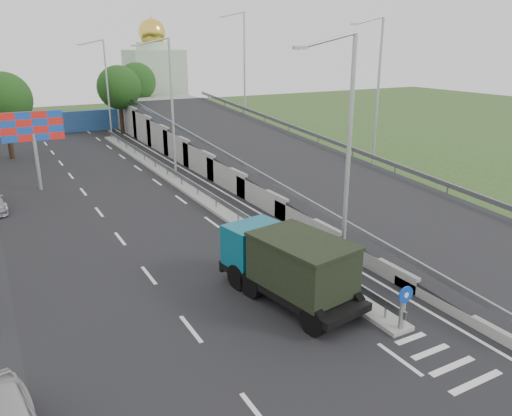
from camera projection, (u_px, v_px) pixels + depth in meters
ground at (450, 366)px, 16.02m from camera, size 160.00×160.00×0.00m
road_surface at (160, 208)px, 31.27m from camera, size 26.00×90.00×0.04m
median at (182, 185)px, 35.94m from camera, size 1.00×44.00×0.20m
overpass_ramp at (271, 152)px, 38.86m from camera, size 10.00×50.00×3.50m
median_guardrail at (181, 177)px, 35.74m from camera, size 0.09×44.00×0.71m
sign_bollard at (403, 307)px, 17.50m from camera, size 0.64×0.23×1.67m
lamp_post_near at (345, 153)px, 19.23m from camera, size 2.74×0.18×10.08m
lamp_post_mid at (169, 102)px, 35.86m from camera, size 2.74×0.18×10.08m
lamp_post_far at (105, 84)px, 52.49m from camera, size 2.74×0.18×10.08m
blue_wall at (61, 123)px, 57.04m from camera, size 30.00×0.50×2.40m
church at (155, 78)px, 68.81m from camera, size 7.00×7.00×13.80m
billboard at (33, 131)px, 33.86m from camera, size 4.00×0.24×5.50m
tree_left_mid at (3, 100)px, 43.06m from camera, size 4.80×4.80×7.60m
tree_median_far at (119, 88)px, 55.21m from camera, size 4.80×4.80×7.60m
tree_ramp_far at (137, 82)px, 62.87m from camera, size 4.80×4.80×7.60m
dump_truck at (288, 263)px, 19.70m from camera, size 3.38×6.76×2.85m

